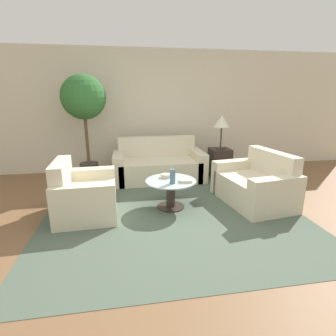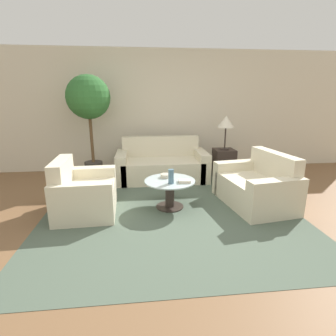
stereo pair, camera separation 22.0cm
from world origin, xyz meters
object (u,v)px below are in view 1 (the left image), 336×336
(table_lamp, at_px, (222,122))
(vase, at_px, (173,176))
(armchair, at_px, (82,196))
(bowl, at_px, (166,176))
(book_stack, at_px, (186,181))
(potted_plant, at_px, (84,103))
(coffee_table, at_px, (171,190))
(sofa_main, at_px, (158,166))
(loveseat, at_px, (257,186))

(table_lamp, relative_size, vase, 3.21)
(armchair, distance_m, table_lamp, 3.03)
(bowl, distance_m, book_stack, 0.36)
(book_stack, bearing_deg, bowl, 136.89)
(table_lamp, distance_m, potted_plant, 2.69)
(armchair, bearing_deg, bowl, -84.09)
(table_lamp, height_order, vase, table_lamp)
(coffee_table, height_order, vase, vase)
(sofa_main, height_order, table_lamp, table_lamp)
(potted_plant, relative_size, bowl, 12.91)
(potted_plant, bearing_deg, bowl, -48.37)
(sofa_main, relative_size, loveseat, 1.32)
(coffee_table, bearing_deg, sofa_main, 89.86)
(sofa_main, relative_size, coffee_table, 2.36)
(sofa_main, distance_m, book_stack, 1.58)
(table_lamp, relative_size, bowl, 4.26)
(coffee_table, bearing_deg, vase, -89.88)
(vase, relative_size, bowl, 1.32)
(armchair, relative_size, potted_plant, 0.50)
(table_lamp, bearing_deg, loveseat, -85.91)
(armchair, height_order, coffee_table, armchair)
(vase, bearing_deg, sofa_main, 89.88)
(armchair, distance_m, book_stack, 1.48)
(armchair, relative_size, loveseat, 0.75)
(potted_plant, bearing_deg, table_lamp, -5.52)
(sofa_main, xyz_separation_m, coffee_table, (-0.00, -1.44, 0.01))
(sofa_main, bearing_deg, coffee_table, -90.14)
(book_stack, bearing_deg, armchair, -179.55)
(potted_plant, distance_m, vase, 2.45)
(loveseat, bearing_deg, potted_plant, -129.47)
(coffee_table, bearing_deg, book_stack, -30.93)
(vase, bearing_deg, loveseat, 5.50)
(vase, height_order, book_stack, vase)
(table_lamp, relative_size, potted_plant, 0.33)
(loveseat, xyz_separation_m, bowl, (-1.42, 0.16, 0.19))
(table_lamp, xyz_separation_m, bowl, (-1.32, -1.23, -0.66))
(table_lamp, xyz_separation_m, book_stack, (-1.07, -1.50, -0.67))
(armchair, xyz_separation_m, vase, (1.27, -0.11, 0.26))
(loveseat, bearing_deg, sofa_main, -145.22)
(sofa_main, bearing_deg, table_lamp, -2.74)
(armchair, height_order, table_lamp, table_lamp)
(armchair, bearing_deg, sofa_main, -43.22)
(loveseat, height_order, coffee_table, loveseat)
(vase, distance_m, book_stack, 0.22)
(book_stack, bearing_deg, loveseat, 9.17)
(loveseat, relative_size, potted_plant, 0.67)
(loveseat, height_order, table_lamp, table_lamp)
(armchair, relative_size, book_stack, 5.65)
(armchair, height_order, potted_plant, potted_plant)
(armchair, bearing_deg, vase, -97.33)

